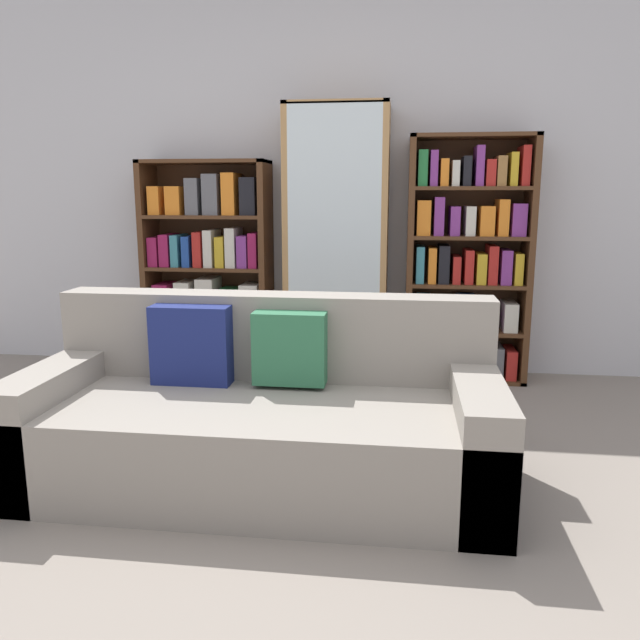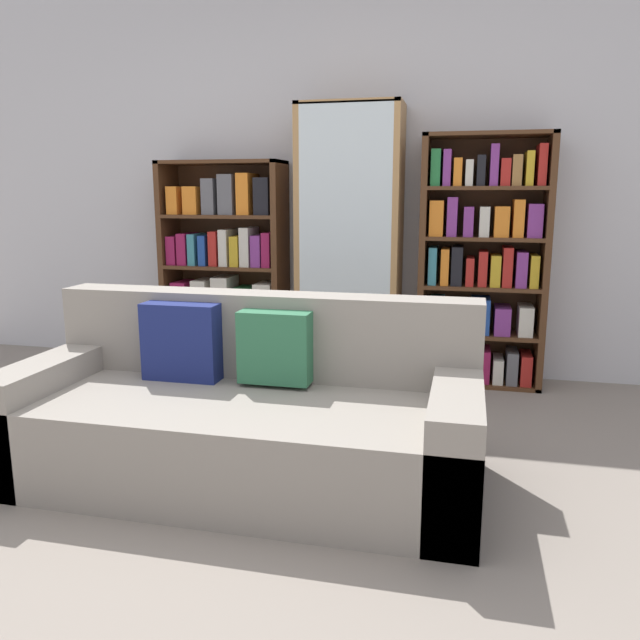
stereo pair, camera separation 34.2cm
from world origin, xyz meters
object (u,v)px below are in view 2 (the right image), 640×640
(bookshelf_left, at_px, (226,271))
(display_cabinet, at_px, (350,244))
(wine_bottle, at_px, (396,378))
(couch, at_px, (245,417))
(bookshelf_right, at_px, (482,267))

(bookshelf_left, relative_size, display_cabinet, 0.81)
(display_cabinet, xyz_separation_m, wine_bottle, (0.39, -0.57, -0.75))
(couch, height_order, bookshelf_left, bookshelf_left)
(bookshelf_left, relative_size, wine_bottle, 3.68)
(couch, height_order, wine_bottle, couch)
(couch, relative_size, bookshelf_right, 1.25)
(couch, bearing_deg, wine_bottle, 63.69)
(couch, relative_size, wine_bottle, 5.08)
(bookshelf_right, bearing_deg, display_cabinet, -178.93)
(couch, xyz_separation_m, bookshelf_right, (1.02, 1.69, 0.50))
(bookshelf_left, distance_m, display_cabinet, 0.93)
(couch, distance_m, bookshelf_left, 1.89)
(bookshelf_left, bearing_deg, bookshelf_right, 0.01)
(bookshelf_left, distance_m, bookshelf_right, 1.77)
(bookshelf_right, bearing_deg, bookshelf_left, -179.99)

